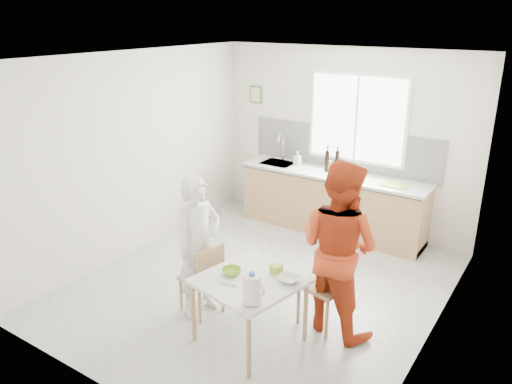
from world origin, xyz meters
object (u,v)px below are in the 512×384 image
Objects in this scene: chair_far at (329,278)px; bowl_green at (231,272)px; wine_bottle_a at (327,161)px; person_white at (199,247)px; milk_jug at (252,288)px; dining_table at (249,286)px; chair_left at (205,276)px; person_red at (339,248)px; bowl_white at (290,279)px; wine_bottle_b at (337,160)px.

chair_far is 4.98× the size of bowl_green.
wine_bottle_a is (-1.12, 2.22, 0.56)m from chair_far.
person_white reaches higher than milk_jug.
dining_table is 0.48m from milk_jug.
dining_table is 0.71m from chair_left.
person_red reaches higher than wine_bottle_a.
chair_left is (-0.67, 0.13, -0.17)m from dining_table.
bowl_white is 0.54m from milk_jug.
person_white reaches higher than chair_far.
bowl_white is at bearing -73.45° from wine_bottle_b.
wine_bottle_a reaches higher than chair_far.
wine_bottle_a reaches higher than wine_bottle_b.
chair_far is 1.15m from milk_jug.
bowl_white is 0.76× the size of milk_jug.
dining_table is at bearing 90.00° from chair_left.
person_white is at bearing -94.45° from wine_bottle_b.
chair_far is 1.41m from person_white.
chair_left reaches higher than bowl_white.
person_white is at bearing 163.68° from bowl_green.
chair_far reaches higher than dining_table.
chair_left is at bearing -91.15° from wine_bottle_a.
wine_bottle_b reaches higher than dining_table.
person_red reaches higher than wine_bottle_b.
wine_bottle_b is (-0.32, 3.11, 0.35)m from bowl_green.
chair_left is at bearing 164.57° from milk_jug.
chair_far is 2.95× the size of wine_bottle_a.
wine_bottle_b is (-1.03, 2.36, 0.55)m from chair_far.
wine_bottle_a is at bearing 97.91° from bowl_green.
milk_jug is at bearing -104.36° from person_white.
person_red is (1.29, 0.56, 0.46)m from chair_left.
dining_table is at bearing -80.44° from wine_bottle_b.
dining_table is at bearing 139.28° from milk_jug.
wine_bottle_a is (-0.96, 2.77, 0.36)m from bowl_white.
chair_left is at bearing -92.94° from wine_bottle_b.
bowl_green is 0.66× the size of milk_jug.
milk_jug is 3.41m from wine_bottle_a.
wine_bottle_a is at bearing 116.26° from milk_jug.
bowl_white is (0.55, 0.20, -0.00)m from bowl_green.
person_white is 0.86× the size of person_red.
bowl_green is 3.01m from wine_bottle_a.
person_white is 1.10m from bowl_white.
bowl_white reaches higher than dining_table.
chair_left is 2.88× the size of milk_jug.
person_white is 5.45× the size of milk_jug.
person_white is (-1.25, -0.59, 0.27)m from chair_far.
milk_jug is (-0.35, -1.03, -0.07)m from person_red.
dining_table is 3.05m from wine_bottle_a.
milk_jug reaches higher than dining_table.
wine_bottle_b is (-0.52, 3.10, 0.45)m from dining_table.
wine_bottle_b is (0.15, 2.96, 0.61)m from chair_left.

